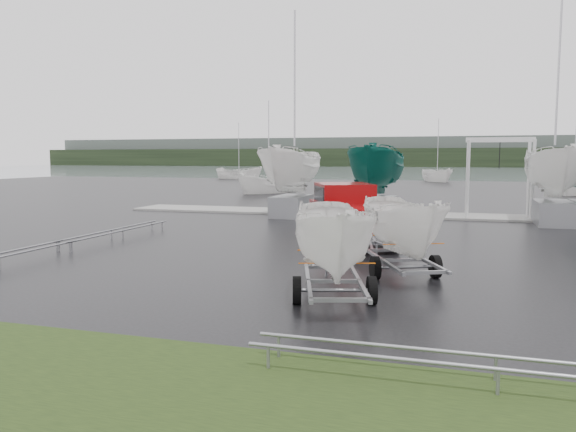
{
  "coord_description": "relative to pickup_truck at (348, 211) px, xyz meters",
  "views": [
    {
      "loc": [
        3.43,
        -17.36,
        3.13
      ],
      "look_at": [
        -1.92,
        0.16,
        1.2
      ],
      "focal_mm": 35.0,
      "sensor_mm": 36.0,
      "label": 1
    }
  ],
  "objects": [
    {
      "name": "boat_hoist",
      "position": [
        5.9,
        9.53,
        1.57
      ],
      "size": [
        3.3,
        2.18,
        4.12
      ],
      "color": "silver",
      "rests_on": "ground"
    },
    {
      "name": "far_hill",
      "position": [
        0.56,
        174.53,
        3.9
      ],
      "size": [
        300.0,
        6.0,
        10.0
      ],
      "primitive_type": "cube",
      "color": "#4C5651",
      "rests_on": "ground"
    },
    {
      "name": "trailer_parked",
      "position": [
        1.45,
        -9.14,
        1.58
      ],
      "size": [
        2.16,
        3.79,
        4.93
      ],
      "rotation": [
        0.0,
        0.0,
        0.29
      ],
      "color": "gray",
      "rests_on": "ground"
    },
    {
      "name": "lake",
      "position": [
        0.56,
        96.53,
        -1.11
      ],
      "size": [
        300.0,
        300.0,
        0.0
      ],
      "primitive_type": "plane",
      "color": "gray",
      "rests_on": "ground"
    },
    {
      "name": "moored_boat_4",
      "position": [
        -26.25,
        54.09,
        -1.1
      ],
      "size": [
        3.11,
        3.04,
        11.68
      ],
      "rotation": [
        0.0,
        0.0,
        1.47
      ],
      "color": "white",
      "rests_on": "ground"
    },
    {
      "name": "trailer_hitched",
      "position": [
        2.65,
        -6.15,
        1.52
      ],
      "size": [
        2.51,
        3.77,
        4.81
      ],
      "rotation": [
        0.0,
        0.0,
        0.41
      ],
      "color": "gray",
      "rests_on": "ground"
    },
    {
      "name": "mast_rack_0",
      "position": [
        -8.44,
        -2.47,
        -0.75
      ],
      "size": [
        0.56,
        6.5,
        0.06
      ],
      "rotation": [
        0.0,
        0.0,
        1.57
      ],
      "color": "gray",
      "rests_on": "ground"
    },
    {
      "name": "keelboat_0",
      "position": [
        -4.46,
        7.53,
        2.96
      ],
      "size": [
        2.55,
        3.2,
        10.72
      ],
      "color": "gray",
      "rests_on": "ground"
    },
    {
      "name": "moored_boat_1",
      "position": [
        1.25,
        53.56,
        -1.1
      ],
      "size": [
        3.55,
        3.59,
        11.55
      ],
      "rotation": [
        0.0,
        0.0,
        0.41
      ],
      "color": "white",
      "rests_on": "ground"
    },
    {
      "name": "ground_plane",
      "position": [
        0.56,
        -3.47,
        -1.1
      ],
      "size": [
        120.0,
        120.0,
        0.0
      ],
      "primitive_type": "plane",
      "color": "black",
      "rests_on": "ground"
    },
    {
      "name": "pickup_truck",
      "position": [
        0.0,
        0.0,
        0.0
      ],
      "size": [
        4.48,
        6.67,
        2.11
      ],
      "rotation": [
        0.0,
        0.0,
        0.41
      ],
      "color": "maroon",
      "rests_on": "ground"
    },
    {
      "name": "keelboat_1",
      "position": [
        0.04,
        7.73,
        3.05
      ],
      "size": [
        2.61,
        3.2,
        8.03
      ],
      "color": "gray",
      "rests_on": "ground"
    },
    {
      "name": "moored_boat_0",
      "position": [
        -11.99,
        25.71,
        -1.1
      ],
      "size": [
        3.72,
        3.75,
        11.7
      ],
      "rotation": [
        0.0,
        0.0,
        5.86
      ],
      "color": "white",
      "rests_on": "ground"
    },
    {
      "name": "moored_boat_2",
      "position": [
        13.07,
        30.65,
        -1.09
      ],
      "size": [
        2.67,
        2.7,
        10.71
      ],
      "rotation": [
        0.0,
        0.0,
        5.9
      ],
      "color": "white",
      "rests_on": "ground"
    },
    {
      "name": "grass_verge",
      "position": [
        0.56,
        -14.47,
        -1.1
      ],
      "size": [
        40.0,
        40.0,
        0.0
      ],
      "primitive_type": "plane",
      "color": "black",
      "rests_on": "ground"
    },
    {
      "name": "mast_rack_2",
      "position": [
        4.56,
        -12.97,
        -0.75
      ],
      "size": [
        7.0,
        0.56,
        0.06
      ],
      "color": "gray",
      "rests_on": "ground"
    },
    {
      "name": "keelboat_2",
      "position": [
        8.21,
        7.53,
        2.89
      ],
      "size": [
        2.51,
        3.2,
        10.68
      ],
      "color": "gray",
      "rests_on": "ground"
    },
    {
      "name": "dock",
      "position": [
        0.56,
        9.53,
        -1.05
      ],
      "size": [
        30.0,
        3.0,
        0.12
      ],
      "primitive_type": "cube",
      "color": "gray",
      "rests_on": "ground"
    },
    {
      "name": "treeline",
      "position": [
        0.56,
        166.53,
        1.9
      ],
      "size": [
        300.0,
        8.0,
        6.0
      ],
      "primitive_type": "cube",
      "color": "black",
      "rests_on": "ground"
    }
  ]
}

